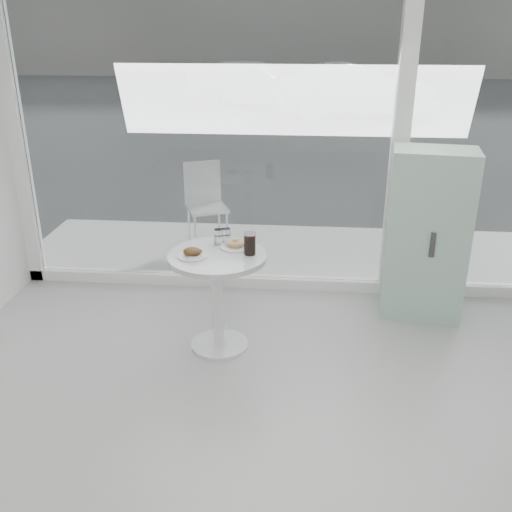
# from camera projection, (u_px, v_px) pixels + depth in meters

# --- Properties ---
(room_shell) EXTENTS (6.00, 6.00, 6.00)m
(room_shell) POSITION_uv_depth(u_px,v_px,m) (257.00, 214.00, 1.37)
(room_shell) COLOR white
(room_shell) RESTS_ON ground
(storefront) EXTENTS (5.00, 0.14, 3.00)m
(storefront) POSITION_uv_depth(u_px,v_px,m) (303.00, 101.00, 4.72)
(storefront) COLOR white
(storefront) RESTS_ON ground
(main_table) EXTENTS (0.72, 0.72, 0.77)m
(main_table) POSITION_uv_depth(u_px,v_px,m) (218.00, 282.00, 4.20)
(main_table) COLOR white
(main_table) RESTS_ON ground
(patio_deck) EXTENTS (5.60, 1.60, 0.05)m
(patio_deck) POSITION_uv_depth(u_px,v_px,m) (292.00, 253.00, 6.11)
(patio_deck) COLOR beige
(patio_deck) RESTS_ON ground
(street) EXTENTS (40.00, 24.00, 0.00)m
(street) POSITION_uv_depth(u_px,v_px,m) (303.00, 102.00, 17.34)
(street) COLOR #343434
(street) RESTS_ON ground
(mint_cabinet) EXTENTS (0.71, 0.52, 1.41)m
(mint_cabinet) POSITION_uv_depth(u_px,v_px,m) (427.00, 235.00, 4.66)
(mint_cabinet) COLOR #90B8A5
(mint_cabinet) RESTS_ON ground
(patio_chair) EXTENTS (0.52, 0.52, 0.92)m
(patio_chair) POSITION_uv_depth(u_px,v_px,m) (205.00, 200.00, 6.02)
(patio_chair) COLOR white
(patio_chair) RESTS_ON patio_deck
(car_white) EXTENTS (4.15, 2.44, 1.33)m
(car_white) POSITION_uv_depth(u_px,v_px,m) (253.00, 82.00, 16.46)
(car_white) COLOR silver
(car_white) RESTS_ON street
(car_silver) EXTENTS (4.19, 2.04, 1.32)m
(car_silver) POSITION_uv_depth(u_px,v_px,m) (354.00, 91.00, 14.42)
(car_silver) COLOR #AFB1B7
(car_silver) RESTS_ON street
(plate_fritter) EXTENTS (0.22, 0.22, 0.07)m
(plate_fritter) POSITION_uv_depth(u_px,v_px,m) (193.00, 253.00, 4.06)
(plate_fritter) COLOR silver
(plate_fritter) RESTS_ON main_table
(plate_donut) EXTENTS (0.23, 0.23, 0.06)m
(plate_donut) POSITION_uv_depth(u_px,v_px,m) (235.00, 245.00, 4.23)
(plate_donut) COLOR silver
(plate_donut) RESTS_ON main_table
(water_tumbler_a) EXTENTS (0.07, 0.07, 0.11)m
(water_tumbler_a) POSITION_uv_depth(u_px,v_px,m) (219.00, 237.00, 4.29)
(water_tumbler_a) COLOR white
(water_tumbler_a) RESTS_ON main_table
(water_tumbler_b) EXTENTS (0.07, 0.07, 0.11)m
(water_tumbler_b) POSITION_uv_depth(u_px,v_px,m) (226.00, 236.00, 4.31)
(water_tumbler_b) COLOR white
(water_tumbler_b) RESTS_ON main_table
(cola_glass) EXTENTS (0.09, 0.09, 0.16)m
(cola_glass) POSITION_uv_depth(u_px,v_px,m) (250.00, 244.00, 4.08)
(cola_glass) COLOR white
(cola_glass) RESTS_ON main_table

